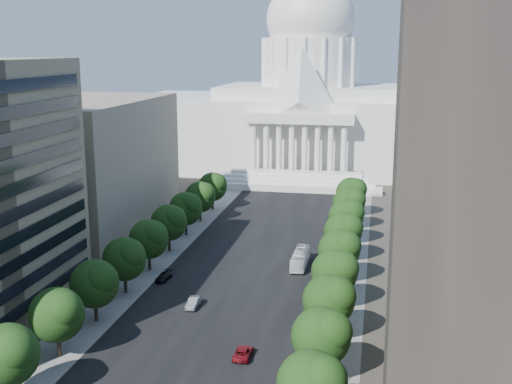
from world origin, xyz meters
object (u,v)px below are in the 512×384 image
Objects in this scene: car_silver at (194,303)px; city_bus at (300,259)px; car_red at (243,353)px; car_dark_b at (164,277)px.

car_silver is 0.42× the size of city_bus.
car_silver is 27.76m from city_bus.
car_red is 0.44× the size of city_bus.
city_bus is at bearing 33.41° from car_dark_b.
car_dark_b is 26.73m from city_bus.
car_silver is 0.95× the size of car_red.
city_bus reaches higher than car_dark_b.
car_red is 39.28m from city_bus.
car_red is 33.69m from car_dark_b.
car_dark_b is 0.42× the size of city_bus.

